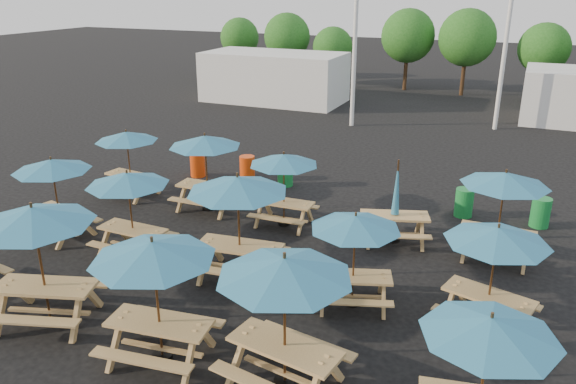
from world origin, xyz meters
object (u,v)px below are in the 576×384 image
at_px(picnic_unit_6, 153,257).
at_px(waste_bin_2, 285,174).
at_px(picnic_unit_10, 355,227).
at_px(waste_bin_4, 541,212).
at_px(picnic_unit_1, 52,169).
at_px(picnic_unit_2, 127,140).
at_px(waste_bin_0, 198,165).
at_px(picnic_unit_3, 34,223).
at_px(picnic_unit_13, 497,241).
at_px(picnic_unit_8, 284,163).
at_px(picnic_unit_12, 490,334).
at_px(picnic_unit_14, 505,184).
at_px(waste_bin_3, 464,203).
at_px(picnic_unit_4, 128,184).
at_px(picnic_unit_9, 285,275).
at_px(picnic_unit_11, 395,209).
at_px(picnic_unit_7, 238,190).
at_px(waste_bin_1, 247,168).
at_px(picnic_unit_5, 205,145).

height_order(picnic_unit_6, waste_bin_2, picnic_unit_6).
height_order(picnic_unit_6, picnic_unit_10, picnic_unit_6).
bearing_deg(waste_bin_4, picnic_unit_1, -153.89).
bearing_deg(picnic_unit_2, waste_bin_0, 76.53).
xyz_separation_m(picnic_unit_2, picnic_unit_3, (3.11, -6.66, 0.35)).
bearing_deg(picnic_unit_3, picnic_unit_13, 4.48).
height_order(picnic_unit_8, picnic_unit_13, picnic_unit_13).
relative_size(picnic_unit_8, waste_bin_0, 2.51).
height_order(picnic_unit_2, picnic_unit_6, picnic_unit_6).
height_order(waste_bin_2, waste_bin_4, same).
bearing_deg(picnic_unit_12, waste_bin_4, 74.28).
relative_size(picnic_unit_14, waste_bin_3, 2.72).
height_order(picnic_unit_1, picnic_unit_4, picnic_unit_4).
relative_size(picnic_unit_6, waste_bin_2, 2.89).
bearing_deg(picnic_unit_9, picnic_unit_14, 74.82).
relative_size(picnic_unit_10, picnic_unit_13, 0.98).
bearing_deg(picnic_unit_9, picnic_unit_1, 167.98).
relative_size(picnic_unit_1, waste_bin_2, 2.85).
distance_m(picnic_unit_4, picnic_unit_14, 9.18).
distance_m(picnic_unit_9, waste_bin_0, 11.81).
relative_size(picnic_unit_11, waste_bin_2, 2.69).
xyz_separation_m(picnic_unit_7, picnic_unit_14, (5.46, 3.41, -0.19)).
xyz_separation_m(picnic_unit_8, picnic_unit_10, (3.08, -3.33, -0.03)).
distance_m(picnic_unit_9, waste_bin_1, 11.11).
height_order(picnic_unit_6, picnic_unit_11, picnic_unit_6).
bearing_deg(picnic_unit_4, waste_bin_1, 92.05).
distance_m(picnic_unit_2, picnic_unit_3, 7.36).
xyz_separation_m(picnic_unit_3, picnic_unit_12, (8.39, 0.14, -0.32)).
bearing_deg(picnic_unit_4, picnic_unit_5, 89.42).
distance_m(picnic_unit_5, waste_bin_3, 7.89).
bearing_deg(picnic_unit_11, picnic_unit_2, 161.44).
height_order(picnic_unit_12, waste_bin_3, picnic_unit_12).
distance_m(picnic_unit_6, waste_bin_0, 10.69).
bearing_deg(picnic_unit_10, picnic_unit_11, 69.97).
relative_size(picnic_unit_1, waste_bin_1, 2.85).
relative_size(picnic_unit_4, picnic_unit_8, 1.04).
distance_m(picnic_unit_5, waste_bin_4, 9.88).
relative_size(picnic_unit_1, waste_bin_0, 2.85).
relative_size(picnic_unit_2, picnic_unit_4, 0.99).
distance_m(picnic_unit_10, waste_bin_3, 6.41).
relative_size(picnic_unit_3, picnic_unit_11, 1.28).
height_order(picnic_unit_6, waste_bin_0, picnic_unit_6).
xyz_separation_m(picnic_unit_10, picnic_unit_14, (2.68, 3.51, 0.18)).
xyz_separation_m(picnic_unit_3, picnic_unit_5, (-0.18, 6.60, -0.18)).
bearing_deg(picnic_unit_13, picnic_unit_4, -163.17).
xyz_separation_m(picnic_unit_5, picnic_unit_6, (3.03, -6.70, 0.06)).
bearing_deg(picnic_unit_3, waste_bin_0, 85.47).
bearing_deg(picnic_unit_1, picnic_unit_8, 43.42).
xyz_separation_m(picnic_unit_1, picnic_unit_12, (11.28, -3.17, -0.02)).
bearing_deg(picnic_unit_11, picnic_unit_9, -111.51).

